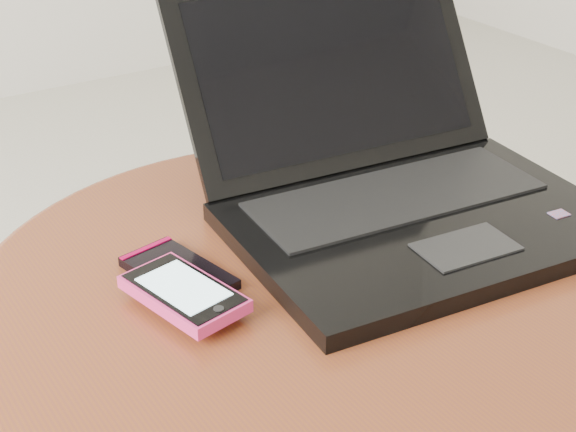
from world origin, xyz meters
TOP-DOWN VIEW (x-y plane):
  - table at (0.01, 0.03)m, footprint 0.63×0.63m
  - laptop at (0.16, 0.09)m, footprint 0.40×0.41m
  - phone_black at (-0.09, 0.09)m, footprint 0.08×0.12m
  - phone_pink at (-0.11, 0.05)m, footprint 0.08×0.12m

SIDE VIEW (x-z plane):
  - table at x=0.01m, z-range 0.14..0.64m
  - phone_black at x=-0.09m, z-range 0.50..0.51m
  - phone_pink at x=-0.11m, z-range 0.51..0.52m
  - laptop at x=0.16m, z-range 0.43..0.64m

